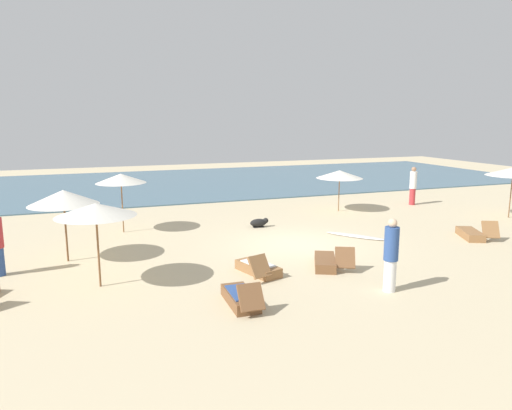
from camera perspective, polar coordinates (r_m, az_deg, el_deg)
The scene contains 14 objects.
ground_plane at distance 16.70m, azimuth 5.13°, elevation -4.82°, with size 60.00×60.00×0.00m, color beige.
ocean_water at distance 32.59m, azimuth -7.71°, elevation 2.75°, with size 48.00×16.00×0.06m, color #476B7F.
umbrella_0 at distance 12.78m, azimuth -18.96°, elevation -0.56°, with size 2.08×2.08×2.26m.
umbrella_2 at distance 22.61m, azimuth 10.15°, elevation 3.70°, with size 2.21×2.21×1.97m.
umbrella_3 at distance 15.47m, azimuth -22.43°, elevation 0.85°, with size 2.11×2.11×2.26m.
umbrella_4 at distance 18.74m, azimuth -16.15°, elevation 3.13°, with size 1.92×1.92×2.31m.
lounger_0 at distance 14.30m, azimuth 8.65°, elevation -6.85°, with size 1.26×1.76×0.71m.
lounger_2 at distance 11.43m, azimuth -1.80°, elevation -11.24°, with size 0.64×1.69×0.70m.
lounger_3 at distance 13.54m, azimuth 0.27°, elevation -7.70°, with size 1.05×1.75×0.73m.
lounger_4 at distance 19.22m, azimuth 24.85°, elevation -3.19°, with size 1.22×1.74×0.74m.
person_0 at distance 25.31m, azimuth 18.59°, elevation 2.27°, with size 0.41×0.41×1.96m.
person_1 at distance 12.51m, azimuth 16.12°, elevation -5.86°, with size 0.51×0.51×1.93m.
dog at distance 19.18m, azimuth 0.41°, elevation -2.16°, with size 0.79×0.32×0.37m.
surfboard at distance 18.08m, azimuth 12.04°, elevation -3.70°, with size 1.82×2.15×0.07m.
Camera 1 is at (-6.92, -14.54, 4.43)m, focal length 32.82 mm.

